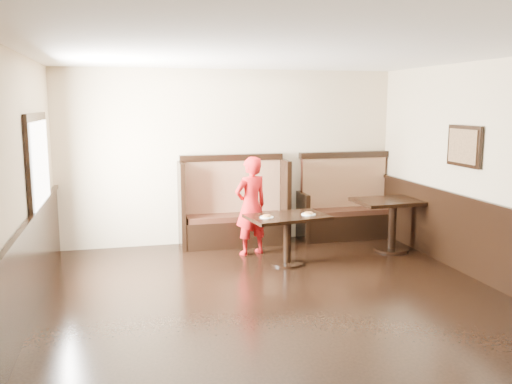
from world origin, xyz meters
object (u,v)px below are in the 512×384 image
object	(u,v)px
booth_main	(234,212)
booth_neighbor	(346,209)
table_neighbor	(393,212)
child	(251,206)
table_main	(287,227)

from	to	relation	value
booth_main	booth_neighbor	bearing A→B (deg)	-0.05
table_neighbor	child	bearing A→B (deg)	169.68
booth_neighbor	child	distance (m)	1.95
booth_main	table_main	bearing A→B (deg)	-68.26
booth_main	table_neighbor	xyz separation A→B (m)	(2.31, -0.97, 0.07)
booth_main	child	world-z (taller)	child
booth_main	table_neighbor	distance (m)	2.51
table_neighbor	child	world-z (taller)	child
table_main	child	bearing A→B (deg)	111.75
booth_neighbor	booth_main	bearing A→B (deg)	179.95
table_main	child	size ratio (longest dim) A/B	0.81
booth_main	child	bearing A→B (deg)	-78.58
child	booth_neighbor	bearing A→B (deg)	-179.40
booth_main	table_main	xyz separation A→B (m)	(0.51, -1.28, 0.01)
table_neighbor	child	distance (m)	2.20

